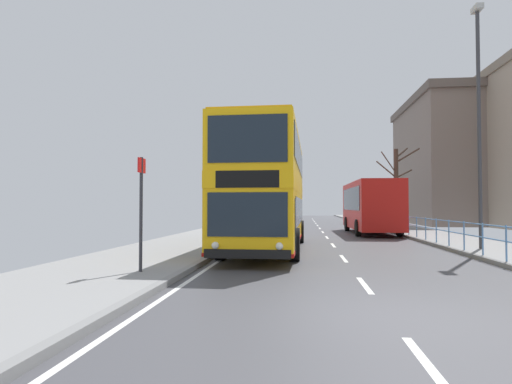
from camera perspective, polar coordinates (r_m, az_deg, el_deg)
The scene contains 8 objects.
ground at distance 7.35m, azimuth 11.21°, elevation -15.10°, with size 15.80×140.00×0.20m.
double_decker_bus_main at distance 17.03m, azimuth 1.55°, elevation 0.21°, with size 2.83×11.14×4.46m.
background_bus_far_lane at distance 28.22m, azimuth 14.74°, elevation -1.75°, with size 2.67×9.23×3.19m.
pedestrian_railing_far_kerb at distance 20.49m, azimuth 22.55°, elevation -4.20°, with size 0.05×29.30×1.04m.
bus_stop_sign_near at distance 10.94m, azimuth -14.82°, elevation -1.19°, with size 0.08×0.44×2.78m.
street_lamp_far_side at distance 18.61m, azimuth 27.17°, elevation 9.59°, with size 0.28×0.60×9.16m.
bare_tree_far_00 at distance 32.37m, azimuth 17.96°, elevation 0.98°, with size 2.74×2.16×5.76m.
background_building_02 at distance 46.93m, azimuth 26.11°, elevation 3.66°, with size 11.65×15.30×12.06m.
Camera 1 is at (-1.35, -7.12, 1.73)m, focal length 30.52 mm.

